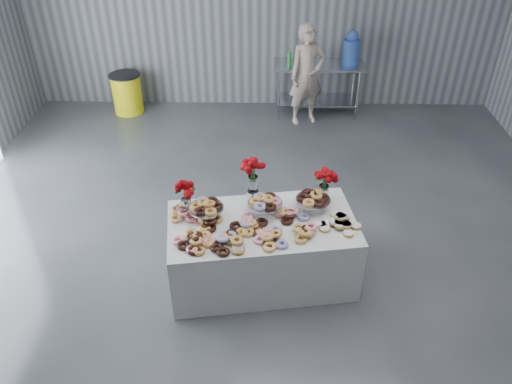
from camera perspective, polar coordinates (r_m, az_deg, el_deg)
ground at (r=5.49m, az=0.56°, el=-10.04°), size 9.00×9.00×0.00m
room_walls at (r=4.15m, az=-3.18°, el=17.45°), size 8.04×9.04×4.02m
display_table at (r=5.28m, az=0.69°, el=-6.66°), size 2.03×1.27×0.75m
prep_table at (r=8.67m, az=7.09°, el=12.63°), size 1.50×0.60×0.90m
donut_mounds at (r=4.97m, az=0.72°, el=-3.43°), size 1.90×1.06×0.09m
cake_stand_left at (r=5.04m, az=-5.71°, el=-1.67°), size 0.36×0.36×0.17m
cake_stand_mid at (r=5.08m, az=1.05°, el=-1.15°), size 0.36×0.36×0.17m
cake_stand_right at (r=5.17m, az=6.55°, el=-0.71°), size 0.36×0.36×0.17m
danish_pile at (r=5.04m, az=9.46°, el=-3.30°), size 0.48×0.48×0.11m
bouquet_left at (r=5.04m, az=-8.14°, el=0.26°), size 0.26×0.26×0.42m
bouquet_right at (r=5.23m, az=7.89°, el=1.76°), size 0.26×0.26×0.42m
bouquet_center at (r=5.10m, az=-0.36°, el=2.25°), size 0.26×0.26×0.57m
water_jug at (r=8.55m, az=10.81°, el=15.77°), size 0.28×0.28×0.55m
drink_bottles at (r=8.40m, az=5.10°, el=15.05°), size 0.54×0.08×0.27m
person at (r=8.30m, az=5.85°, el=13.15°), size 0.70×0.57×1.64m
trash_barrel at (r=9.05m, az=-14.52°, el=10.86°), size 0.53×0.53×0.69m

